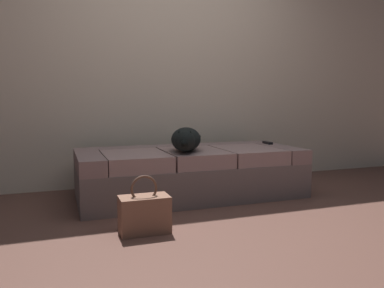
{
  "coord_description": "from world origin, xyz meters",
  "views": [
    {
      "loc": [
        -1.11,
        -2.11,
        0.85
      ],
      "look_at": [
        0.0,
        0.99,
        0.47
      ],
      "focal_mm": 35.43,
      "sensor_mm": 36.0,
      "label": 1
    }
  ],
  "objects": [
    {
      "name": "ground_plane",
      "position": [
        0.0,
        0.0,
        0.0
      ],
      "size": [
        10.0,
        10.0,
        0.0
      ],
      "primitive_type": "plane",
      "color": "brown"
    },
    {
      "name": "back_wall",
      "position": [
        0.0,
        1.71,
        1.4
      ],
      "size": [
        6.4,
        0.1,
        2.8
      ],
      "primitive_type": "cube",
      "color": "beige",
      "rests_on": "ground"
    },
    {
      "name": "couch",
      "position": [
        0.0,
        1.04,
        0.21
      ],
      "size": [
        1.95,
        0.87,
        0.42
      ],
      "color": "slate",
      "rests_on": "ground"
    },
    {
      "name": "dog_dark",
      "position": [
        -0.09,
        0.89,
        0.53
      ],
      "size": [
        0.39,
        0.57,
        0.2
      ],
      "color": "black",
      "rests_on": "couch"
    },
    {
      "name": "tv_remote",
      "position": [
        0.86,
        1.16,
        0.44
      ],
      "size": [
        0.06,
        0.15,
        0.02
      ],
      "primitive_type": "cube",
      "rotation": [
        0.0,
        0.0,
        -0.09
      ],
      "color": "black",
      "rests_on": "couch"
    },
    {
      "name": "handbag",
      "position": [
        -0.6,
        0.23,
        0.13
      ],
      "size": [
        0.32,
        0.18,
        0.38
      ],
      "color": "#895D48",
      "rests_on": "ground"
    }
  ]
}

